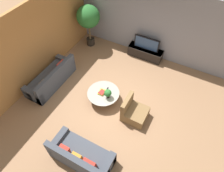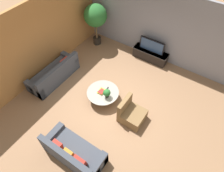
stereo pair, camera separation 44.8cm
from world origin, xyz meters
name	(u,v)px [view 1 (the left image)]	position (x,y,z in m)	size (l,w,h in m)	color
ground_plane	(113,103)	(0.00, 0.00, 0.00)	(24.00, 24.00, 0.00)	#8C6647
back_wall_stone	(151,24)	(0.00, 3.26, 1.50)	(7.40, 0.12, 3.00)	gray
side_wall_left	(38,41)	(-3.26, 0.20, 1.50)	(0.12, 7.40, 3.00)	#B2753D
media_console	(145,52)	(0.06, 2.94, 0.24)	(1.55, 0.50, 0.46)	black
television	(147,43)	(0.06, 2.94, 0.74)	(1.10, 0.13, 0.57)	black
coffee_table	(103,95)	(-0.38, -0.03, 0.28)	(1.17, 1.17, 0.39)	black
couch_by_wall	(52,78)	(-2.56, -0.29, 0.29)	(0.84, 2.16, 0.84)	#3D424C
couch_near_entry	(81,156)	(0.18, -2.31, 0.29)	(1.86, 0.84, 0.84)	#3D424C
armchair_wicker	(134,112)	(0.91, -0.19, 0.27)	(0.80, 0.76, 0.86)	brown
potted_palm_tall	(88,18)	(-2.56, 2.55, 1.41)	(1.01, 1.01, 1.96)	black
potted_plant_tabletop	(108,93)	(-0.14, -0.12, 0.60)	(0.26, 0.26, 0.36)	black
book_stack	(102,92)	(-0.43, -0.05, 0.42)	(0.25, 0.30, 0.06)	gold
remote_black	(107,89)	(-0.33, 0.18, 0.40)	(0.04, 0.16, 0.02)	black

